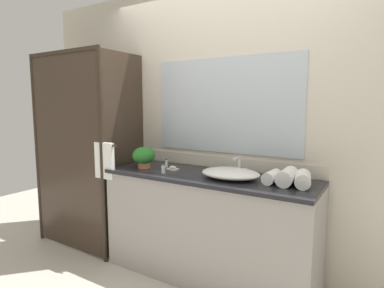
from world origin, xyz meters
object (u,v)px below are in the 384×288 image
(soap_dish, at_px, (173,168))
(rolled_towel_near_edge, at_px, (303,179))
(amenity_bottle_lotion, at_px, (163,169))
(potted_plant, at_px, (144,156))
(sink_basin, at_px, (230,173))
(faucet, at_px, (239,168))
(rolled_towel_middle, at_px, (287,177))
(rolled_towel_far_edge, at_px, (272,177))
(amenity_bottle_conditioner, at_px, (166,163))

(soap_dish, relative_size, rolled_towel_near_edge, 0.42)
(amenity_bottle_lotion, bearing_deg, potted_plant, 163.78)
(sink_basin, bearing_deg, soap_dish, 178.00)
(sink_basin, distance_m, rolled_towel_near_edge, 0.55)
(sink_basin, bearing_deg, rolled_towel_near_edge, 3.61)
(faucet, relative_size, soap_dish, 1.70)
(sink_basin, relative_size, potted_plant, 2.30)
(sink_basin, bearing_deg, faucet, 90.00)
(potted_plant, xyz_separation_m, amenity_bottle_lotion, (0.28, -0.08, -0.07))
(amenity_bottle_lotion, height_order, rolled_towel_middle, rolled_towel_middle)
(faucet, distance_m, potted_plant, 0.88)
(sink_basin, bearing_deg, rolled_towel_middle, 3.92)
(faucet, height_order, rolled_towel_near_edge, faucet)
(faucet, height_order, amenity_bottle_lotion, faucet)
(rolled_towel_far_edge, bearing_deg, rolled_towel_middle, 7.44)
(rolled_towel_middle, distance_m, rolled_towel_far_edge, 0.11)
(sink_basin, height_order, rolled_towel_middle, rolled_towel_middle)
(potted_plant, distance_m, amenity_bottle_lotion, 0.30)
(rolled_towel_middle, bearing_deg, soap_dish, -179.43)
(potted_plant, relative_size, soap_dish, 2.08)
(potted_plant, height_order, rolled_towel_middle, potted_plant)
(rolled_towel_near_edge, bearing_deg, potted_plant, -176.40)
(amenity_bottle_lotion, height_order, rolled_towel_far_edge, rolled_towel_far_edge)
(rolled_towel_far_edge, bearing_deg, amenity_bottle_conditioner, 176.26)
(faucet, height_order, amenity_bottle_conditioner, faucet)
(rolled_towel_near_edge, relative_size, rolled_towel_middle, 0.95)
(soap_dish, bearing_deg, rolled_towel_middle, 0.57)
(sink_basin, height_order, amenity_bottle_conditioner, amenity_bottle_conditioner)
(amenity_bottle_conditioner, height_order, amenity_bottle_lotion, amenity_bottle_conditioner)
(potted_plant, distance_m, amenity_bottle_conditioner, 0.22)
(rolled_towel_middle, bearing_deg, rolled_towel_far_edge, -172.56)
(sink_basin, relative_size, faucet, 2.82)
(sink_basin, relative_size, amenity_bottle_lotion, 6.10)
(soap_dish, xyz_separation_m, amenity_bottle_lotion, (0.01, -0.16, 0.02))
(amenity_bottle_lotion, bearing_deg, rolled_towel_near_edge, 8.70)
(rolled_towel_middle, bearing_deg, rolled_towel_near_edge, 2.36)
(rolled_towel_near_edge, height_order, rolled_towel_far_edge, rolled_towel_near_edge)
(sink_basin, distance_m, faucet, 0.17)
(rolled_towel_middle, bearing_deg, sink_basin, -176.08)
(potted_plant, bearing_deg, amenity_bottle_lotion, -16.22)
(soap_dish, distance_m, amenity_bottle_lotion, 0.16)
(rolled_towel_middle, bearing_deg, potted_plant, -176.29)
(rolled_towel_middle, xyz_separation_m, rolled_towel_far_edge, (-0.11, -0.01, -0.01))
(rolled_towel_near_edge, bearing_deg, soap_dish, -179.25)
(sink_basin, height_order, potted_plant, potted_plant)
(faucet, xyz_separation_m, potted_plant, (-0.85, -0.22, 0.06))
(sink_basin, distance_m, potted_plant, 0.85)
(rolled_towel_near_edge, relative_size, rolled_towel_far_edge, 1.20)
(amenity_bottle_conditioner, bearing_deg, soap_dish, -28.07)
(sink_basin, height_order, rolled_towel_near_edge, rolled_towel_near_edge)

